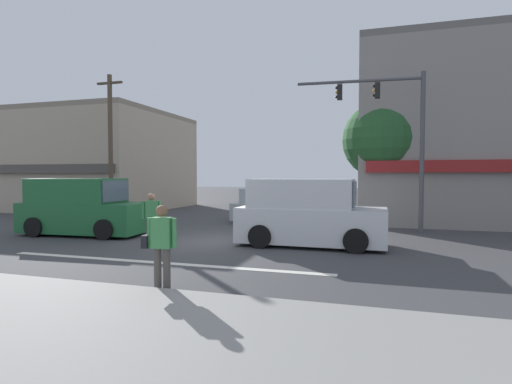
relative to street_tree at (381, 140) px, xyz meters
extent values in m
plane|color=#3D3D3F|center=(-5.51, -6.59, -3.82)|extent=(120.00, 120.00, 0.00)
cube|color=silver|center=(-5.51, -10.09, -3.82)|extent=(9.00, 0.24, 0.01)
cube|color=tan|center=(-18.73, 3.99, -0.79)|extent=(10.88, 9.60, 6.07)
cube|color=#4C4742|center=(-18.73, -0.91, -1.22)|extent=(10.33, 0.24, 0.50)
cube|color=gray|center=(-18.73, 3.99, 2.39)|extent=(10.88, 9.60, 0.30)
cube|color=gray|center=(5.62, 3.66, 0.24)|extent=(13.16, 9.79, 8.13)
cube|color=#635F5B|center=(5.62, 3.66, 4.45)|extent=(13.16, 9.79, 0.30)
cylinder|color=#4C3823|center=(0.00, 0.00, -2.56)|extent=(0.32, 0.32, 2.53)
sphere|color=#235128|center=(0.00, 0.00, 0.02)|extent=(3.49, 3.49, 3.49)
cylinder|color=brown|center=(-12.79, -2.19, -0.24)|extent=(0.22, 0.22, 7.16)
cube|color=#473828|center=(-12.79, -2.19, 2.94)|extent=(1.40, 0.12, 0.10)
cylinder|color=#47474C|center=(1.47, -2.48, -0.72)|extent=(0.18, 0.18, 6.20)
cylinder|color=#47474C|center=(-0.92, -2.64, 2.13)|extent=(4.80, 0.43, 0.12)
cube|color=black|center=(-0.20, -2.59, 1.73)|extent=(0.22, 0.25, 0.60)
sphere|color=black|center=(-0.32, -2.60, 1.91)|extent=(0.12, 0.12, 0.12)
sphere|color=orange|center=(-0.32, -2.60, 1.73)|extent=(0.12, 0.12, 0.12)
sphere|color=black|center=(-0.32, -2.60, 1.55)|extent=(0.12, 0.12, 0.12)
cube|color=black|center=(-1.64, -2.68, 1.73)|extent=(0.22, 0.25, 0.60)
sphere|color=black|center=(-1.76, -2.69, 1.91)|extent=(0.12, 0.12, 0.12)
sphere|color=orange|center=(-1.76, -2.69, 1.73)|extent=(0.12, 0.12, 0.12)
sphere|color=black|center=(-1.76, -2.69, 1.55)|extent=(0.12, 0.12, 0.12)
cube|color=#999EA3|center=(-5.70, 0.11, -3.28)|extent=(1.89, 4.18, 0.80)
cube|color=#999EA3|center=(-5.71, 0.01, -2.56)|extent=(1.65, 1.97, 0.64)
cube|color=#475666|center=(-5.66, 0.98, -2.56)|extent=(1.44, 0.13, 0.54)
cylinder|color=black|center=(-6.49, 1.42, -3.50)|extent=(0.21, 0.65, 0.64)
cylinder|color=black|center=(-4.80, 1.34, -3.50)|extent=(0.21, 0.65, 0.64)
cylinder|color=black|center=(-6.61, -1.12, -3.50)|extent=(0.21, 0.65, 0.64)
cylinder|color=black|center=(-4.92, -1.20, -3.50)|extent=(0.21, 0.65, 0.64)
cube|color=silver|center=(-2.17, -6.48, -3.16)|extent=(4.61, 1.87, 1.10)
cube|color=silver|center=(-2.47, -6.48, -2.16)|extent=(3.21, 1.82, 0.90)
cube|color=#475666|center=(-0.85, -6.49, -2.16)|extent=(0.07, 1.66, 0.76)
cylinder|color=black|center=(-0.74, -5.57, -3.46)|extent=(0.72, 0.20, 0.72)
cylinder|color=black|center=(-0.75, -7.41, -3.46)|extent=(0.72, 0.20, 0.72)
cylinder|color=black|center=(-3.59, -5.55, -3.46)|extent=(0.72, 0.20, 0.72)
cylinder|color=black|center=(-3.60, -7.39, -3.46)|extent=(0.72, 0.20, 0.72)
cube|color=#1E6033|center=(-10.67, -6.62, -3.16)|extent=(4.71, 2.13, 1.10)
cube|color=#1E6033|center=(-10.97, -6.64, -2.16)|extent=(3.31, 2.00, 0.90)
cube|color=#475666|center=(-9.35, -6.54, -2.16)|extent=(0.17, 1.66, 0.76)
cylinder|color=black|center=(-9.30, -5.61, -3.46)|extent=(0.73, 0.25, 0.72)
cylinder|color=black|center=(-9.19, -7.45, -3.46)|extent=(0.73, 0.25, 0.72)
cylinder|color=black|center=(-12.15, -5.79, -3.46)|extent=(0.73, 0.25, 0.72)
cylinder|color=black|center=(-12.03, -7.63, -3.46)|extent=(0.73, 0.25, 0.72)
cylinder|color=#4C4742|center=(-3.98, -12.39, -3.39)|extent=(0.14, 0.14, 0.86)
cylinder|color=#4C4742|center=(-4.15, -12.42, -3.39)|extent=(0.14, 0.14, 0.86)
cube|color=#3F8C4C|center=(-4.07, -12.41, -2.67)|extent=(0.39, 0.27, 0.58)
sphere|color=brown|center=(-4.07, -12.41, -2.26)|extent=(0.22, 0.22, 0.22)
cylinder|color=#3F8C4C|center=(-3.83, -12.37, -2.67)|extent=(0.09, 0.09, 0.56)
cylinder|color=#3F8C4C|center=(-4.30, -12.44, -2.67)|extent=(0.09, 0.09, 0.56)
cube|color=black|center=(-4.39, -12.41, -2.85)|extent=(0.16, 0.29, 0.24)
cylinder|color=#4C4742|center=(-7.02, -8.10, -3.39)|extent=(0.14, 0.14, 0.86)
cylinder|color=#4C4742|center=(-6.87, -8.01, -3.39)|extent=(0.14, 0.14, 0.86)
cube|color=#3F8C4C|center=(-6.95, -8.05, -2.67)|extent=(0.42, 0.38, 0.58)
sphere|color=#9E7051|center=(-6.95, -8.05, -2.26)|extent=(0.22, 0.22, 0.22)
cylinder|color=#3F8C4C|center=(-7.15, -8.18, -2.67)|extent=(0.09, 0.09, 0.56)
cylinder|color=#3F8C4C|center=(-6.74, -7.93, -2.67)|extent=(0.09, 0.09, 0.56)
camera|label=1|loc=(-0.22, -19.04, -1.60)|focal=28.00mm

